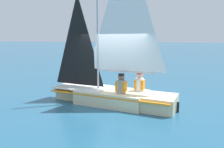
# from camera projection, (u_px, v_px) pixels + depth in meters

# --- Properties ---
(ground_plane) EXTENTS (260.00, 260.00, 0.00)m
(ground_plane) POSITION_uv_depth(u_px,v_px,m) (112.00, 103.00, 7.96)
(ground_plane) COLOR #235675
(sailboat_main) EXTENTS (4.65, 1.99, 5.70)m
(sailboat_main) POSITION_uv_depth(u_px,v_px,m) (113.00, 82.00, 7.82)
(sailboat_main) COLOR beige
(sailboat_main) RESTS_ON ground_plane
(sailor_helm) EXTENTS (0.37, 0.34, 1.16)m
(sailor_helm) POSITION_uv_depth(u_px,v_px,m) (121.00, 89.00, 7.46)
(sailor_helm) COLOR black
(sailor_helm) RESTS_ON ground_plane
(sailor_crew) EXTENTS (0.37, 0.34, 1.16)m
(sailor_crew) POSITION_uv_depth(u_px,v_px,m) (139.00, 87.00, 7.77)
(sailor_crew) COLOR black
(sailor_crew) RESTS_ON ground_plane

